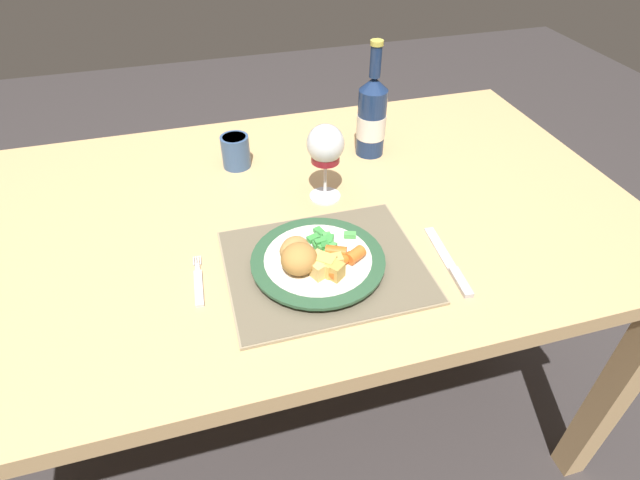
{
  "coord_description": "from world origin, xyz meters",
  "views": [
    {
      "loc": [
        -0.13,
        -0.82,
        1.36
      ],
      "look_at": [
        0.06,
        -0.16,
        0.78
      ],
      "focal_mm": 28.0,
      "sensor_mm": 36.0,
      "label": 1
    }
  ],
  "objects_px": {
    "dinner_plate": "(318,262)",
    "wine_glass": "(325,148)",
    "fork": "(199,284)",
    "bottle": "(372,116)",
    "dining_table": "(274,242)",
    "table_knife": "(451,266)",
    "drinking_cup": "(236,151)"
  },
  "relations": [
    {
      "from": "dining_table",
      "to": "drinking_cup",
      "type": "relative_size",
      "value": 20.21
    },
    {
      "from": "dinner_plate",
      "to": "wine_glass",
      "type": "relative_size",
      "value": 1.43
    },
    {
      "from": "bottle",
      "to": "dinner_plate",
      "type": "bearing_deg",
      "value": -122.4
    },
    {
      "from": "fork",
      "to": "wine_glass",
      "type": "distance_m",
      "value": 0.37
    },
    {
      "from": "dining_table",
      "to": "table_knife",
      "type": "height_order",
      "value": "table_knife"
    },
    {
      "from": "dinner_plate",
      "to": "wine_glass",
      "type": "height_order",
      "value": "wine_glass"
    },
    {
      "from": "dinner_plate",
      "to": "wine_glass",
      "type": "distance_m",
      "value": 0.25
    },
    {
      "from": "wine_glass",
      "to": "bottle",
      "type": "height_order",
      "value": "bottle"
    },
    {
      "from": "wine_glass",
      "to": "drinking_cup",
      "type": "distance_m",
      "value": 0.25
    },
    {
      "from": "bottle",
      "to": "fork",
      "type": "bearing_deg",
      "value": -141.76
    },
    {
      "from": "fork",
      "to": "dinner_plate",
      "type": "bearing_deg",
      "value": -4.4
    },
    {
      "from": "fork",
      "to": "table_knife",
      "type": "bearing_deg",
      "value": -10.06
    },
    {
      "from": "dining_table",
      "to": "bottle",
      "type": "bearing_deg",
      "value": 31.83
    },
    {
      "from": "dinner_plate",
      "to": "bottle",
      "type": "bearing_deg",
      "value": 57.6
    },
    {
      "from": "dinner_plate",
      "to": "fork",
      "type": "distance_m",
      "value": 0.21
    },
    {
      "from": "dining_table",
      "to": "bottle",
      "type": "relative_size",
      "value": 5.69
    },
    {
      "from": "dining_table",
      "to": "table_knife",
      "type": "relative_size",
      "value": 7.96
    },
    {
      "from": "fork",
      "to": "wine_glass",
      "type": "height_order",
      "value": "wine_glass"
    },
    {
      "from": "fork",
      "to": "bottle",
      "type": "distance_m",
      "value": 0.57
    },
    {
      "from": "table_knife",
      "to": "bottle",
      "type": "distance_m",
      "value": 0.44
    },
    {
      "from": "fork",
      "to": "wine_glass",
      "type": "xyz_separation_m",
      "value": [
        0.29,
        0.2,
        0.12
      ]
    },
    {
      "from": "fork",
      "to": "drinking_cup",
      "type": "relative_size",
      "value": 1.68
    },
    {
      "from": "fork",
      "to": "wine_glass",
      "type": "relative_size",
      "value": 0.75
    },
    {
      "from": "table_knife",
      "to": "bottle",
      "type": "height_order",
      "value": "bottle"
    },
    {
      "from": "dining_table",
      "to": "bottle",
      "type": "height_order",
      "value": "bottle"
    },
    {
      "from": "fork",
      "to": "bottle",
      "type": "relative_size",
      "value": 0.47
    },
    {
      "from": "table_knife",
      "to": "wine_glass",
      "type": "xyz_separation_m",
      "value": [
        -0.16,
        0.28,
        0.12
      ]
    },
    {
      "from": "dining_table",
      "to": "wine_glass",
      "type": "xyz_separation_m",
      "value": [
        0.12,
        0.02,
        0.2
      ]
    },
    {
      "from": "dinner_plate",
      "to": "wine_glass",
      "type": "xyz_separation_m",
      "value": [
        0.08,
        0.21,
        0.1
      ]
    },
    {
      "from": "dinner_plate",
      "to": "wine_glass",
      "type": "bearing_deg",
      "value": 70.55
    },
    {
      "from": "dinner_plate",
      "to": "fork",
      "type": "xyz_separation_m",
      "value": [
        -0.21,
        0.02,
        -0.01
      ]
    },
    {
      "from": "dinner_plate",
      "to": "fork",
      "type": "relative_size",
      "value": 1.89
    }
  ]
}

